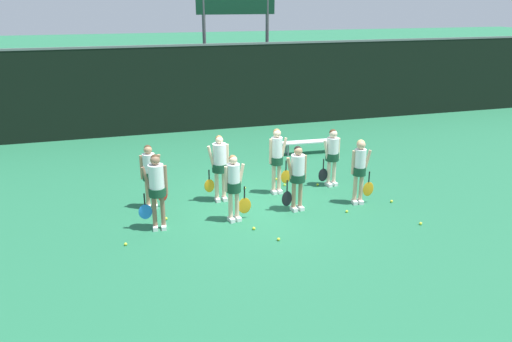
# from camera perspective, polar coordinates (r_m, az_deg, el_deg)

# --- Properties ---
(ground_plane) EXTENTS (140.00, 140.00, 0.00)m
(ground_plane) POSITION_cam_1_polar(r_m,az_deg,el_deg) (12.66, -0.16, -3.93)
(ground_plane) COLOR #216642
(fence_windscreen) EXTENTS (60.00, 0.08, 3.35)m
(fence_windscreen) POSITION_cam_1_polar(r_m,az_deg,el_deg) (19.66, -6.90, 9.38)
(fence_windscreen) COLOR black
(fence_windscreen) RESTS_ON ground_plane
(scoreboard) EXTENTS (3.28, 0.15, 6.13)m
(scoreboard) POSITION_cam_1_polar(r_m,az_deg,el_deg) (21.31, -2.32, 18.43)
(scoreboard) COLOR #515156
(scoreboard) RESTS_ON ground_plane
(bench_courtside) EXTENTS (1.98, 0.47, 0.43)m
(bench_courtside) POSITION_cam_1_polar(r_m,az_deg,el_deg) (16.88, 6.19, 3.24)
(bench_courtside) COLOR silver
(bench_courtside) RESTS_ON ground_plane
(player_0) EXTENTS (0.68, 0.39, 1.76)m
(player_0) POSITION_cam_1_polar(r_m,az_deg,el_deg) (11.22, -11.30, -1.62)
(player_0) COLOR #8C664C
(player_0) RESTS_ON ground_plane
(player_1) EXTENTS (0.64, 0.35, 1.61)m
(player_1) POSITION_cam_1_polar(r_m,az_deg,el_deg) (11.49, -2.56, -1.41)
(player_1) COLOR beige
(player_1) RESTS_ON ground_plane
(player_2) EXTENTS (0.65, 0.38, 1.64)m
(player_2) POSITION_cam_1_polar(r_m,az_deg,el_deg) (12.09, 4.75, -0.22)
(player_2) COLOR tan
(player_2) RESTS_ON ground_plane
(player_3) EXTENTS (0.62, 0.34, 1.68)m
(player_3) POSITION_cam_1_polar(r_m,az_deg,el_deg) (12.72, 11.79, 0.51)
(player_3) COLOR tan
(player_3) RESTS_ON ground_plane
(player_4) EXTENTS (0.62, 0.35, 1.62)m
(player_4) POSITION_cam_1_polar(r_m,az_deg,el_deg) (12.48, -12.04, -0.09)
(player_4) COLOR tan
(player_4) RESTS_ON ground_plane
(player_5) EXTENTS (0.66, 0.40, 1.74)m
(player_5) POSITION_cam_1_polar(r_m,az_deg,el_deg) (12.64, -4.19, 0.97)
(player_5) COLOR beige
(player_5) RESTS_ON ground_plane
(player_6) EXTENTS (0.62, 0.33, 1.77)m
(player_6) POSITION_cam_1_polar(r_m,az_deg,el_deg) (13.13, 2.41, 1.74)
(player_6) COLOR beige
(player_6) RESTS_ON ground_plane
(player_7) EXTENTS (0.64, 0.37, 1.61)m
(player_7) POSITION_cam_1_polar(r_m,az_deg,el_deg) (13.85, 8.70, 2.08)
(player_7) COLOR beige
(player_7) RESTS_ON ground_plane
(tennis_ball_0) EXTENTS (0.06, 0.06, 0.06)m
(tennis_ball_0) POSITION_cam_1_polar(r_m,az_deg,el_deg) (14.06, 7.05, -1.54)
(tennis_ball_0) COLOR #CCE033
(tennis_ball_0) RESTS_ON ground_plane
(tennis_ball_1) EXTENTS (0.07, 0.07, 0.07)m
(tennis_ball_1) POSITION_cam_1_polar(r_m,az_deg,el_deg) (13.95, 3.29, -1.59)
(tennis_ball_1) COLOR #CCE033
(tennis_ball_1) RESTS_ON ground_plane
(tennis_ball_2) EXTENTS (0.07, 0.07, 0.07)m
(tennis_ball_2) POSITION_cam_1_polar(r_m,az_deg,el_deg) (12.20, 18.30, -5.72)
(tennis_ball_2) COLOR #CCE033
(tennis_ball_2) RESTS_ON ground_plane
(tennis_ball_3) EXTENTS (0.07, 0.07, 0.07)m
(tennis_ball_3) POSITION_cam_1_polar(r_m,az_deg,el_deg) (12.02, -10.25, -5.38)
(tennis_ball_3) COLOR #CCE033
(tennis_ball_3) RESTS_ON ground_plane
(tennis_ball_4) EXTENTS (0.07, 0.07, 0.07)m
(tennis_ball_4) POSITION_cam_1_polar(r_m,az_deg,el_deg) (10.88, 2.59, -7.79)
(tennis_ball_4) COLOR #CCE033
(tennis_ball_4) RESTS_ON ground_plane
(tennis_ball_5) EXTENTS (0.07, 0.07, 0.07)m
(tennis_ball_5) POSITION_cam_1_polar(r_m,az_deg,el_deg) (11.02, -14.68, -8.09)
(tennis_ball_5) COLOR #CCE033
(tennis_ball_5) RESTS_ON ground_plane
(tennis_ball_6) EXTENTS (0.07, 0.07, 0.07)m
(tennis_ball_6) POSITION_cam_1_polar(r_m,az_deg,el_deg) (13.28, 15.24, -3.36)
(tennis_ball_6) COLOR #CCE033
(tennis_ball_6) RESTS_ON ground_plane
(tennis_ball_7) EXTENTS (0.07, 0.07, 0.07)m
(tennis_ball_7) POSITION_cam_1_polar(r_m,az_deg,el_deg) (11.34, -0.25, -6.58)
(tennis_ball_7) COLOR #CCE033
(tennis_ball_7) RESTS_ON ground_plane
(tennis_ball_8) EXTENTS (0.06, 0.06, 0.06)m
(tennis_ball_8) POSITION_cam_1_polar(r_m,az_deg,el_deg) (12.42, 10.34, -4.57)
(tennis_ball_8) COLOR #CCE033
(tennis_ball_8) RESTS_ON ground_plane
(tennis_ball_9) EXTENTS (0.07, 0.07, 0.07)m
(tennis_ball_9) POSITION_cam_1_polar(r_m,az_deg,el_deg) (14.39, 2.33, -0.92)
(tennis_ball_9) COLOR #CCE033
(tennis_ball_9) RESTS_ON ground_plane
(tennis_ball_10) EXTENTS (0.07, 0.07, 0.07)m
(tennis_ball_10) POSITION_cam_1_polar(r_m,az_deg,el_deg) (13.71, -1.29, -1.94)
(tennis_ball_10) COLOR #CCE033
(tennis_ball_10) RESTS_ON ground_plane
(tennis_ball_11) EXTENTS (0.07, 0.07, 0.07)m
(tennis_ball_11) POSITION_cam_1_polar(r_m,az_deg,el_deg) (14.58, 7.36, -0.80)
(tennis_ball_11) COLOR #CCE033
(tennis_ball_11) RESTS_ON ground_plane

